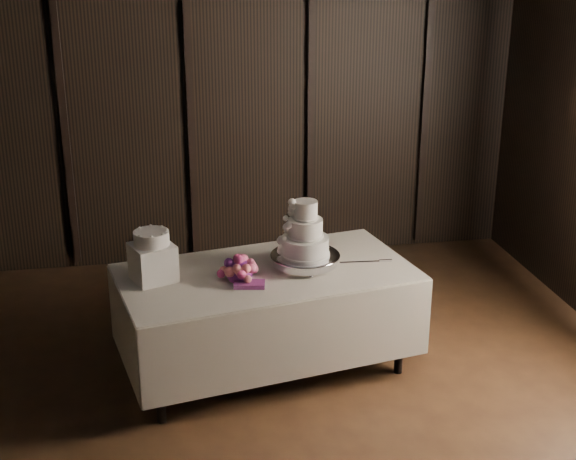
{
  "coord_description": "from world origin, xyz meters",
  "views": [
    {
      "loc": [
        -0.38,
        -3.66,
        2.92
      ],
      "look_at": [
        0.5,
        1.32,
        1.05
      ],
      "focal_mm": 50.0,
      "sensor_mm": 36.0,
      "label": 1
    }
  ],
  "objects_px": {
    "cake_stand": "(305,261)",
    "display_table": "(267,316)",
    "bouquet": "(239,270)",
    "small_cake": "(151,238)",
    "wedding_cake": "(302,235)",
    "box_pedestal": "(153,262)"
  },
  "relations": [
    {
      "from": "cake_stand",
      "to": "bouquet",
      "type": "relative_size",
      "value": 1.16
    },
    {
      "from": "wedding_cake",
      "to": "bouquet",
      "type": "relative_size",
      "value": 0.93
    },
    {
      "from": "bouquet",
      "to": "small_cake",
      "type": "distance_m",
      "value": 0.61
    },
    {
      "from": "display_table",
      "to": "bouquet",
      "type": "distance_m",
      "value": 0.47
    },
    {
      "from": "wedding_cake",
      "to": "box_pedestal",
      "type": "bearing_deg",
      "value": -177.27
    },
    {
      "from": "wedding_cake",
      "to": "bouquet",
      "type": "distance_m",
      "value": 0.49
    },
    {
      "from": "display_table",
      "to": "wedding_cake",
      "type": "distance_m",
      "value": 0.64
    },
    {
      "from": "display_table",
      "to": "small_cake",
      "type": "bearing_deg",
      "value": 169.73
    },
    {
      "from": "wedding_cake",
      "to": "small_cake",
      "type": "height_order",
      "value": "wedding_cake"
    },
    {
      "from": "display_table",
      "to": "bouquet",
      "type": "relative_size",
      "value": 5.16
    },
    {
      "from": "display_table",
      "to": "cake_stand",
      "type": "height_order",
      "value": "cake_stand"
    },
    {
      "from": "small_cake",
      "to": "box_pedestal",
      "type": "bearing_deg",
      "value": 0.0
    },
    {
      "from": "bouquet",
      "to": "small_cake",
      "type": "height_order",
      "value": "small_cake"
    },
    {
      "from": "box_pedestal",
      "to": "cake_stand",
      "type": "bearing_deg",
      "value": 2.17
    },
    {
      "from": "display_table",
      "to": "small_cake",
      "type": "xyz_separation_m",
      "value": [
        -0.76,
        -0.01,
        0.64
      ]
    },
    {
      "from": "display_table",
      "to": "cake_stand",
      "type": "bearing_deg",
      "value": -4.86
    },
    {
      "from": "cake_stand",
      "to": "bouquet",
      "type": "height_order",
      "value": "bouquet"
    },
    {
      "from": "display_table",
      "to": "wedding_cake",
      "type": "height_order",
      "value": "wedding_cake"
    },
    {
      "from": "cake_stand",
      "to": "display_table",
      "type": "bearing_deg",
      "value": -173.87
    },
    {
      "from": "display_table",
      "to": "bouquet",
      "type": "bearing_deg",
      "value": -161.7
    },
    {
      "from": "box_pedestal",
      "to": "small_cake",
      "type": "relative_size",
      "value": 1.12
    },
    {
      "from": "bouquet",
      "to": "wedding_cake",
      "type": "bearing_deg",
      "value": 15.59
    }
  ]
}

